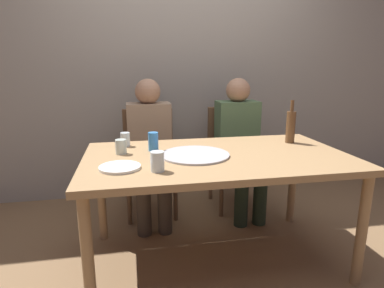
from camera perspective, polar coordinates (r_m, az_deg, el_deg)
The scene contains 14 objects.
ground_plane at distance 2.33m, azimuth 4.11°, elevation -19.45°, with size 8.00×8.00×0.00m, color brown.
back_wall at distance 3.22m, azimuth -1.63°, elevation 14.22°, with size 6.00×0.10×2.60m, color gray.
dining_table at distance 2.04m, azimuth 4.43°, elevation -3.77°, with size 1.64×0.94×0.73m.
pizza_tray at distance 1.99m, azimuth 0.54°, elevation -1.90°, with size 0.43×0.43×0.01m, color #ADADB2.
wine_bottle at distance 2.41m, azimuth 17.07°, elevation 3.04°, with size 0.06×0.06×0.31m.
tumbler_near at distance 1.70m, azimuth -6.14°, elevation -3.10°, with size 0.07×0.07×0.11m, color silver.
tumbler_far at distance 2.26m, azimuth -11.73°, elevation 0.80°, with size 0.06×0.06×0.09m, color silver.
wine_glass at distance 2.07m, azimuth -12.47°, elevation -0.47°, with size 0.07×0.07×0.09m, color #B7C6BC.
soda_can at distance 2.11m, azimuth -6.87°, elevation 0.42°, with size 0.07×0.07×0.12m, color #337AC1.
plate_stack at distance 1.79m, azimuth -12.66°, elevation -4.04°, with size 0.22×0.22×0.02m, color white.
chair_left at distance 2.86m, azimuth -7.55°, elevation -1.81°, with size 0.44×0.44×0.90m.
chair_right at distance 3.00m, azimuth 7.44°, elevation -1.05°, with size 0.44×0.44×0.90m.
guest_in_sweater at distance 2.68m, azimuth -7.44°, elevation -0.03°, with size 0.36×0.56×1.17m.
guest_in_beanie at distance 2.83m, azimuth 8.47°, elevation 0.68°, with size 0.36×0.56×1.17m.
Camera 1 is at (-0.52, -1.88, 1.27)m, focal length 30.12 mm.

